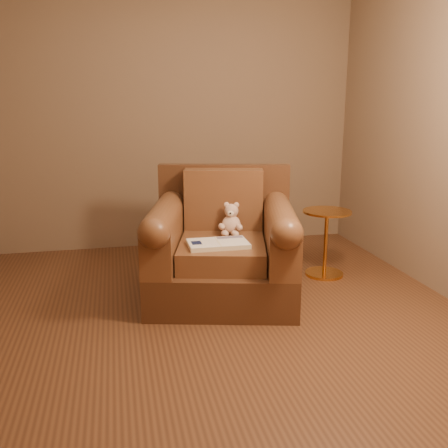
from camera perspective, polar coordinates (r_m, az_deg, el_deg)
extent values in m
plane|color=brown|center=(3.66, -2.75, -10.90)|extent=(4.00, 4.00, 0.00)
cube|color=#7D644D|center=(5.31, -6.67, 11.86)|extent=(4.00, 0.02, 2.70)
cube|color=#7D644D|center=(1.40, 10.67, 5.92)|extent=(4.00, 0.02, 2.70)
cube|color=#4C2C19|center=(4.01, -0.17, -6.18)|extent=(1.34, 1.30, 0.31)
cube|color=#4C2C19|center=(4.33, 0.00, 2.27)|extent=(1.11, 0.38, 0.69)
cube|color=brown|center=(3.88, -0.20, -3.13)|extent=(0.82, 0.92, 0.17)
cube|color=brown|center=(4.17, -0.05, 2.84)|extent=(0.67, 0.33, 0.50)
cube|color=brown|center=(3.89, -6.80, -1.72)|extent=(0.45, 0.98, 0.36)
cube|color=brown|center=(3.87, 6.44, -1.81)|extent=(0.45, 0.98, 0.36)
cylinder|color=brown|center=(3.85, -6.88, 0.84)|extent=(0.45, 0.98, 0.22)
cylinder|color=brown|center=(3.82, 6.52, 0.77)|extent=(0.45, 0.98, 0.22)
ellipsoid|color=beige|center=(4.04, 0.83, -0.10)|extent=(0.15, 0.14, 0.16)
sphere|color=beige|center=(4.03, 0.85, 1.51)|extent=(0.11, 0.11, 0.11)
ellipsoid|color=beige|center=(4.02, 0.29, 2.20)|extent=(0.05, 0.03, 0.05)
ellipsoid|color=beige|center=(4.02, 1.42, 2.17)|extent=(0.05, 0.03, 0.05)
ellipsoid|color=beige|center=(3.97, 0.76, 1.20)|extent=(0.05, 0.04, 0.05)
sphere|color=black|center=(3.96, 0.74, 1.23)|extent=(0.02, 0.02, 0.02)
ellipsoid|color=beige|center=(3.99, -0.29, -0.30)|extent=(0.05, 0.10, 0.05)
ellipsoid|color=beige|center=(3.97, 1.76, -0.36)|extent=(0.05, 0.10, 0.05)
ellipsoid|color=beige|center=(3.97, 0.08, -1.10)|extent=(0.06, 0.10, 0.05)
ellipsoid|color=beige|center=(3.96, 1.28, -1.13)|extent=(0.06, 0.10, 0.05)
cube|color=beige|center=(3.72, -0.70, -2.30)|extent=(0.45, 0.27, 0.03)
cube|color=white|center=(3.69, -2.40, -2.14)|extent=(0.22, 0.27, 0.00)
cube|color=white|center=(3.74, 0.98, -1.94)|extent=(0.22, 0.27, 0.00)
cube|color=beige|center=(3.71, -0.70, -2.03)|extent=(0.01, 0.27, 0.00)
cube|color=#0F1638|center=(3.69, -3.17, -2.16)|extent=(0.07, 0.10, 0.00)
cube|color=slate|center=(3.83, 0.66, -1.53)|extent=(0.20, 0.06, 0.00)
cylinder|color=gold|center=(4.62, 11.36, -5.57)|extent=(0.34, 0.34, 0.03)
cylinder|color=gold|center=(4.54, 11.53, -2.17)|extent=(0.03, 0.03, 0.55)
cylinder|color=gold|center=(4.47, 11.71, 1.39)|extent=(0.43, 0.43, 0.02)
cylinder|color=gold|center=(4.47, 11.70, 1.22)|extent=(0.03, 0.03, 0.02)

